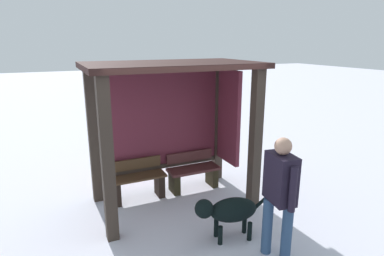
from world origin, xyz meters
name	(u,v)px	position (x,y,z in m)	size (l,w,h in m)	color
ground_plane	(174,202)	(0.00, 0.00, 0.00)	(60.00, 60.00, 0.00)	silver
bus_shelter	(174,105)	(0.11, 0.22, 1.75)	(2.83, 1.68, 2.51)	#362C24
bench_left_inside	(138,182)	(-0.56, 0.39, 0.34)	(1.02, 0.36, 0.74)	#4D3521
bench_center_inside	(193,173)	(0.56, 0.39, 0.32)	(1.02, 0.42, 0.72)	#532B2A
person_walking	(280,189)	(0.71, -1.98, 0.99)	(0.32, 0.64, 1.68)	#221A2C
dog	(228,211)	(0.30, -1.39, 0.46)	(1.08, 0.46, 0.67)	black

